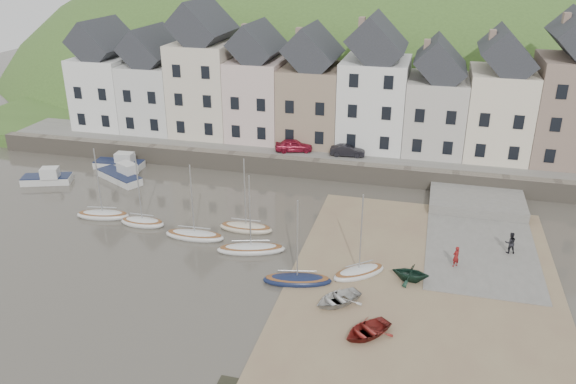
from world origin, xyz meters
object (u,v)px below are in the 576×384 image
(person_red, at_px, (456,257))
(car_left, at_px, (294,145))
(rowboat_white, at_px, (337,299))
(rowboat_green, at_px, (411,272))
(rowboat_red, at_px, (367,330))
(sailboat_0, at_px, (103,215))
(person_dark, at_px, (510,243))
(car_right, at_px, (348,151))

(person_red, height_order, car_left, car_left)
(rowboat_white, distance_m, car_left, 25.05)
(rowboat_green, height_order, rowboat_red, rowboat_green)
(person_red, bearing_deg, sailboat_0, -45.00)
(person_dark, height_order, car_right, car_right)
(sailboat_0, distance_m, person_dark, 32.44)
(rowboat_white, distance_m, person_red, 9.78)
(person_red, bearing_deg, rowboat_white, -1.07)
(sailboat_0, bearing_deg, car_right, 41.26)
(person_red, distance_m, car_left, 23.29)
(rowboat_green, height_order, person_red, person_red)
(rowboat_white, distance_m, rowboat_green, 5.80)
(rowboat_red, xyz_separation_m, car_right, (-5.34, 26.21, 1.78))
(sailboat_0, relative_size, rowboat_green, 2.56)
(rowboat_white, bearing_deg, rowboat_red, -8.02)
(rowboat_white, height_order, person_red, person_red)
(car_right, bearing_deg, person_dark, -138.98)
(person_dark, height_order, car_left, car_left)
(rowboat_red, bearing_deg, sailboat_0, -163.32)
(rowboat_red, xyz_separation_m, car_left, (-10.87, 26.21, 1.86))
(rowboat_green, relative_size, person_red, 1.59)
(rowboat_white, height_order, car_right, car_right)
(rowboat_white, xyz_separation_m, car_left, (-8.66, 23.43, 1.85))
(sailboat_0, relative_size, person_red, 4.06)
(sailboat_0, relative_size, car_right, 1.84)
(rowboat_white, relative_size, person_red, 2.08)
(car_left, xyz_separation_m, car_right, (5.53, 0.00, -0.08))
(rowboat_white, bearing_deg, sailboat_0, -156.24)
(car_right, bearing_deg, person_red, -153.17)
(person_red, relative_size, car_right, 0.45)
(person_dark, bearing_deg, car_left, -46.77)
(sailboat_0, xyz_separation_m, rowboat_green, (25.52, -3.72, 0.45))
(person_red, bearing_deg, car_right, -101.26)
(car_right, bearing_deg, rowboat_white, -177.16)
(rowboat_white, relative_size, rowboat_red, 1.02)
(rowboat_green, bearing_deg, car_left, -141.41)
(sailboat_0, bearing_deg, person_dark, 3.44)
(person_dark, distance_m, car_right, 19.98)
(rowboat_green, xyz_separation_m, person_dark, (6.85, 5.66, 0.23))
(sailboat_0, xyz_separation_m, rowboat_red, (23.41, -10.35, 0.13))
(sailboat_0, relative_size, rowboat_red, 1.99)
(rowboat_white, xyz_separation_m, car_right, (-3.13, 23.43, 1.77))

